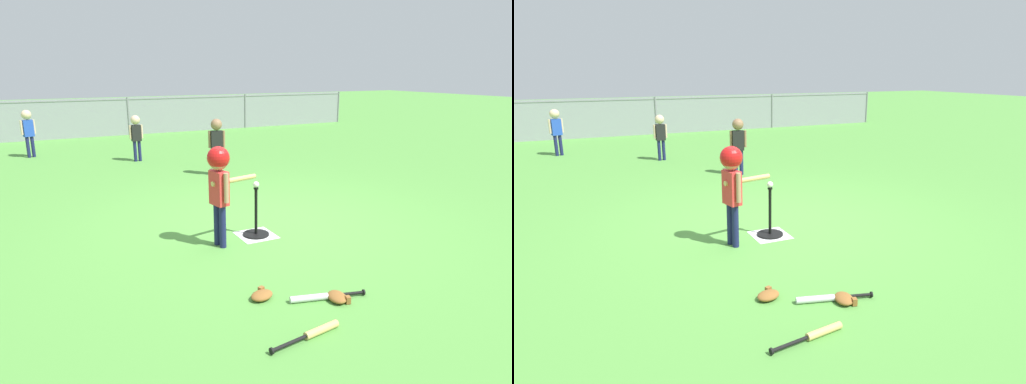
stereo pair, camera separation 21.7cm
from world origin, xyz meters
TOP-DOWN VIEW (x-y plane):
  - ground_plane at (0.00, 0.00)m, footprint 60.00×60.00m
  - home_plate at (-0.38, -0.37)m, footprint 0.44×0.44m
  - batting_tee at (-0.38, -0.37)m, footprint 0.32×0.32m
  - baseball_on_tee at (-0.38, -0.37)m, footprint 0.07×0.07m
  - batter_child at (-0.89, -0.48)m, footprint 0.63×0.32m
  - fielder_deep_right at (-2.78, 6.46)m, footprint 0.31×0.22m
  - fielder_deep_center at (-0.68, 4.90)m, footprint 0.30×0.20m
  - fielder_near_left at (0.40, 2.85)m, footprint 0.31×0.21m
  - spare_bat_silver at (-0.62, -2.02)m, footprint 0.68×0.23m
  - spare_bat_wood at (-0.94, -2.47)m, footprint 0.64×0.14m
  - glove_by_plate at (-0.46, -2.11)m, footprint 0.21×0.25m
  - glove_near_bats at (-1.04, -1.78)m, footprint 0.26×0.23m
  - outfield_fence at (0.00, 9.21)m, footprint 16.06×0.06m

SIDE VIEW (x-z plane):
  - ground_plane at x=0.00m, z-range 0.00..0.00m
  - home_plate at x=-0.38m, z-range 0.00..0.01m
  - spare_bat_silver at x=-0.62m, z-range 0.00..0.06m
  - spare_bat_wood at x=-0.94m, z-range 0.00..0.06m
  - glove_by_plate at x=-0.46m, z-range 0.00..0.07m
  - glove_near_bats at x=-1.04m, z-range 0.00..0.07m
  - batting_tee at x=-0.38m, z-range -0.21..0.39m
  - outfield_fence at x=0.00m, z-range 0.04..1.19m
  - baseball_on_tee at x=-0.38m, z-range 0.60..0.68m
  - fielder_deep_center at x=-0.68m, z-range 0.15..1.16m
  - fielder_near_left at x=0.40m, z-range 0.15..1.23m
  - fielder_deep_right at x=-2.78m, z-range 0.16..1.24m
  - batter_child at x=-0.89m, z-range 0.25..1.40m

